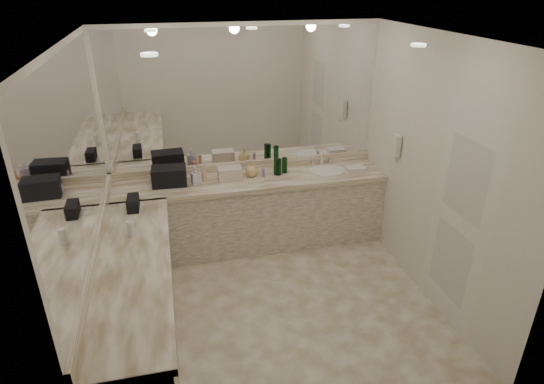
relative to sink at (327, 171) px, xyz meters
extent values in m
plane|color=silver|center=(-0.95, -1.20, -0.90)|extent=(3.20, 3.20, 0.00)
plane|color=white|center=(-0.95, -1.20, 1.71)|extent=(3.20, 3.20, 0.00)
cube|color=silver|center=(-0.95, 0.30, 0.41)|extent=(3.20, 0.02, 2.60)
cube|color=silver|center=(-2.55, -1.20, 0.41)|extent=(0.02, 3.00, 2.60)
cube|color=silver|center=(0.65, -1.20, 0.41)|extent=(0.02, 3.00, 2.60)
cube|color=silver|center=(-0.95, 0.00, -0.48)|extent=(3.20, 0.60, 0.84)
cube|color=white|center=(-0.95, -0.01, -0.03)|extent=(3.20, 0.64, 0.06)
cube|color=silver|center=(-2.25, -1.50, -0.48)|extent=(0.60, 2.40, 0.84)
cube|color=white|center=(-2.24, -1.50, -0.03)|extent=(0.64, 2.42, 0.06)
cube|color=white|center=(-0.95, 0.28, 0.05)|extent=(3.20, 0.04, 0.10)
cube|color=white|center=(-2.53, -1.20, 0.05)|extent=(0.04, 3.00, 0.10)
cube|color=white|center=(-0.95, 0.29, 0.88)|extent=(3.12, 0.01, 1.55)
cube|color=white|center=(-2.54, -1.20, 0.88)|extent=(0.01, 2.92, 1.55)
cylinder|color=white|center=(0.00, 0.00, 0.00)|extent=(0.44, 0.44, 0.03)
cube|color=silver|center=(0.00, 0.21, 0.07)|extent=(0.24, 0.16, 0.14)
cube|color=white|center=(0.61, -0.50, 0.46)|extent=(0.06, 0.10, 0.24)
cube|color=white|center=(0.64, -1.70, 0.16)|extent=(0.02, 0.82, 2.10)
cube|color=black|center=(-1.87, 0.03, 0.11)|extent=(0.39, 0.26, 0.22)
cube|color=black|center=(-2.25, -0.49, 0.07)|extent=(0.12, 0.25, 0.13)
cube|color=beige|center=(-1.19, 0.01, 0.08)|extent=(0.27, 0.17, 0.16)
cube|color=white|center=(0.35, -0.05, 0.02)|extent=(0.24, 0.16, 0.04)
cylinder|color=white|center=(-2.25, -1.04, 0.09)|extent=(0.07, 0.07, 0.16)
imported|color=beige|center=(-1.54, -0.02, 0.09)|extent=(0.08, 0.08, 0.18)
imported|color=silver|center=(-1.58, -0.01, 0.11)|extent=(0.11, 0.11, 0.20)
imported|color=#DABE78|center=(-0.92, 0.06, 0.10)|extent=(0.17, 0.17, 0.19)
cylinder|color=#0D451A|center=(-0.63, 0.03, 0.11)|extent=(0.07, 0.07, 0.20)
cylinder|color=#0D451A|center=(-0.52, 0.08, 0.10)|extent=(0.07, 0.07, 0.19)
cylinder|color=#0D451A|center=(-0.60, 0.02, 0.10)|extent=(0.06, 0.06, 0.20)
cylinder|color=#E0B28C|center=(-1.48, 0.02, 0.07)|extent=(0.05, 0.05, 0.13)
cylinder|color=#E57F66|center=(-1.55, 0.10, 0.05)|extent=(0.06, 0.06, 0.08)
cylinder|color=#9966B2|center=(-0.79, 0.02, 0.05)|extent=(0.04, 0.04, 0.10)
cylinder|color=silver|center=(-1.95, 0.12, 0.04)|extent=(0.05, 0.05, 0.08)
cylinder|color=silver|center=(-2.06, 0.09, 0.05)|extent=(0.04, 0.04, 0.10)
camera|label=1|loc=(-1.83, -4.79, 2.14)|focal=30.00mm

